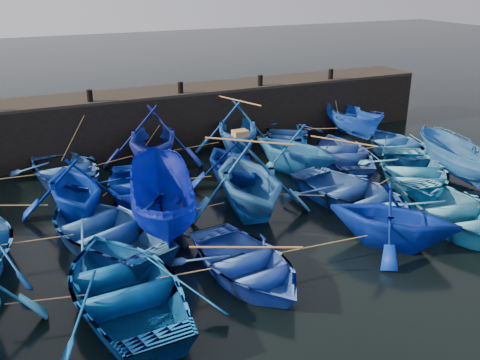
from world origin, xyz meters
name	(u,v)px	position (x,y,z in m)	size (l,w,h in m)	color
ground	(282,234)	(0.00, 0.00, 0.00)	(120.00, 120.00, 0.00)	black
quay_wall	(176,118)	(0.00, 10.50, 1.25)	(26.00, 2.50, 2.50)	black
quay_top	(175,91)	(0.00, 10.50, 2.56)	(26.00, 2.50, 0.12)	black
bollard_1	(90,96)	(-4.00, 9.60, 2.87)	(0.24, 0.24, 0.50)	black
bollard_2	(181,88)	(0.00, 9.60, 2.87)	(0.24, 0.24, 0.50)	black
bollard_3	(260,80)	(4.00, 9.60, 2.87)	(0.24, 0.24, 0.50)	black
bollard_4	(331,74)	(8.00, 9.60, 2.87)	(0.24, 0.24, 0.50)	black
boat_1	(65,171)	(-5.57, 7.27, 0.52)	(3.59, 5.01, 1.04)	#2556B4
boat_2	(153,136)	(-1.87, 7.92, 1.29)	(4.22, 4.89, 2.57)	navy
boat_3	(237,127)	(2.11, 8.15, 1.18)	(3.87, 4.49, 2.36)	blue
boat_4	(288,133)	(4.94, 8.43, 0.48)	(3.29, 4.60, 0.95)	navy
boat_5	(353,121)	(8.31, 7.83, 0.80)	(1.56, 4.15, 1.61)	blue
boat_7	(74,186)	(-5.66, 4.15, 1.07)	(3.51, 4.07, 2.14)	#0023A6
boat_8	(136,188)	(-3.47, 4.61, 0.47)	(3.21, 4.48, 0.93)	#082BB9
boat_9	(233,162)	(0.24, 4.35, 0.99)	(3.25, 3.77, 1.98)	navy
boat_10	(295,148)	(3.13, 4.68, 1.05)	(3.46, 4.01, 2.11)	blue
boat_11	(343,153)	(5.53, 4.70, 0.50)	(3.44, 4.81, 1.00)	navy
boat_12	(398,145)	(8.43, 4.61, 0.48)	(3.31, 4.63, 0.96)	#205DB4
boat_14	(104,229)	(-5.21, 1.60, 0.55)	(3.80, 5.31, 1.10)	#1E5092
boat_15	(161,202)	(-3.37, 1.78, 1.03)	(2.01, 5.32, 2.06)	#000D8B
boat_16	(248,178)	(-0.29, 1.89, 1.28)	(4.18, 4.85, 2.55)	#1A569C
boat_17	(353,192)	(3.29, 0.88, 0.52)	(3.60, 5.03, 1.04)	#1E4591
boat_18	(413,172)	(6.55, 1.53, 0.55)	(3.81, 5.32, 1.10)	#2B7ED4
boat_19	(463,161)	(8.50, 1.00, 0.88)	(1.72, 4.56, 1.77)	#1C589B
boat_21	(125,285)	(-5.38, -1.74, 0.57)	(3.95, 5.52, 1.14)	navy
boat_22	(246,264)	(-2.15, -1.87, 0.46)	(3.19, 4.46, 0.92)	blue
boat_23	(393,216)	(2.59, -2.04, 1.01)	(3.29, 3.82, 2.01)	#011E96
boat_24	(457,212)	(5.33, -1.92, 0.54)	(3.72, 5.20, 1.08)	#3181D1
wooden_crate	(240,133)	(0.54, 4.35, 2.09)	(0.56, 0.44, 0.21)	olive
mooring_ropes	(213,162)	(-0.37, 4.93, 0.88)	(17.91, 11.71, 2.10)	tan
loose_oars	(272,148)	(1.30, 3.22, 1.74)	(9.93, 12.10, 1.69)	#99724C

